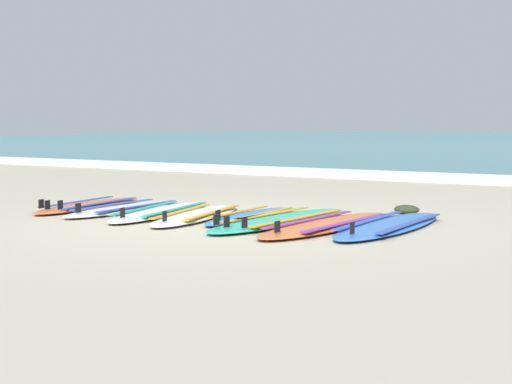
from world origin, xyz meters
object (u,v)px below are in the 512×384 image
Objects in this scene: surfboard_4 at (251,216)px; surfboard_7 at (390,225)px; surfboard_1 at (125,208)px; surfboard_5 at (281,220)px; surfboard_0 at (89,205)px; surfboard_3 at (197,215)px; surfboard_6 at (328,225)px; surfboard_2 at (160,212)px.

surfboard_4 and surfboard_7 have the same top height.
surfboard_1 is 2.24m from surfboard_5.
surfboard_0 is 0.95× the size of surfboard_3.
surfboard_1 is 1.13× the size of surfboard_4.
surfboard_7 is at bearing 3.35° from surfboard_4.
surfboard_4 is (1.76, 0.20, 0.00)m from surfboard_1.
surfboard_3 is at bearing -177.49° from surfboard_6.
surfboard_1 is 1.77m from surfboard_4.
surfboard_2 is at bearing -2.82° from surfboard_0.
surfboard_2 is at bearing -173.24° from surfboard_7.
surfboard_7 is (1.20, 0.23, -0.00)m from surfboard_5.
surfboard_3 and surfboard_5 have the same top height.
surfboard_7 is at bearing 6.76° from surfboard_2.
surfboard_0 is 1.25m from surfboard_2.
surfboard_5 is at bearing 3.78° from surfboard_2.
surfboard_2 and surfboard_5 have the same top height.
surfboard_0 and surfboard_6 have the same top height.
surfboard_2 is at bearing -178.92° from surfboard_6.
surfboard_1 is at bearing -173.42° from surfboard_4.
surfboard_5 is (2.24, 0.07, 0.00)m from surfboard_1.
surfboard_3 and surfboard_6 have the same top height.
surfboard_6 is (0.62, -0.07, -0.00)m from surfboard_5.
surfboard_4 is at bearing -176.65° from surfboard_7.
surfboard_6 is at bearing 0.14° from surfboard_1.
surfboard_4 and surfboard_6 have the same top height.
surfboard_0 and surfboard_3 have the same top height.
surfboard_3 is (1.18, -0.07, -0.00)m from surfboard_1.
surfboard_1 is 0.60m from surfboard_2.
surfboard_3 is (1.83, -0.09, -0.00)m from surfboard_0.
surfboard_6 is (1.68, 0.07, -0.00)m from surfboard_3.
surfboard_5 is 1.02× the size of surfboard_6.
surfboard_3 is 0.90× the size of surfboard_6.
surfboard_5 and surfboard_6 have the same top height.
surfboard_2 is (1.25, -0.06, -0.00)m from surfboard_0.
surfboard_5 and surfboard_7 have the same top height.
surfboard_7 is (2.84, 0.34, -0.00)m from surfboard_2.
surfboard_0 and surfboard_1 have the same top height.
surfboard_0 and surfboard_4 have the same top height.
surfboard_2 is at bearing -3.42° from surfboard_1.
surfboard_6 is at bearing -10.17° from surfboard_4.
surfboard_0 is 2.42m from surfboard_4.
surfboard_1 is (0.65, -0.03, -0.00)m from surfboard_0.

